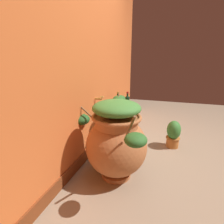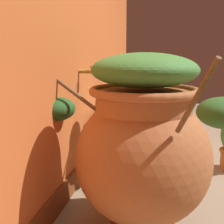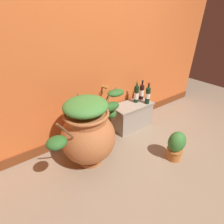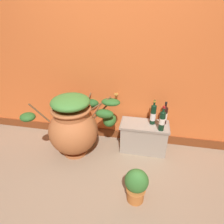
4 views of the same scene
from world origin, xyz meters
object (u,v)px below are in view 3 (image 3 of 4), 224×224
object	(u,v)px
wine_bottle_right	(136,94)
potted_shrub	(176,145)
terracotta_urn	(89,131)
wine_bottle_left	(148,95)
wine_bottle_middle	(142,91)

from	to	relation	value
wine_bottle_right	potted_shrub	size ratio (longest dim) A/B	0.85
terracotta_urn	wine_bottle_left	size ratio (longest dim) A/B	3.33
wine_bottle_left	wine_bottle_middle	distance (m)	0.17
wine_bottle_left	potted_shrub	distance (m)	0.85
potted_shrub	wine_bottle_right	bearing A→B (deg)	81.98
wine_bottle_left	wine_bottle_right	xyz separation A→B (m)	(-0.11, 0.13, -0.00)
terracotta_urn	potted_shrub	bearing A→B (deg)	-35.21
wine_bottle_left	wine_bottle_middle	size ratio (longest dim) A/B	1.06
terracotta_urn	wine_bottle_right	size ratio (longest dim) A/B	3.25
wine_bottle_left	wine_bottle_middle	xyz separation A→B (m)	(0.04, 0.17, -0.01)
wine_bottle_middle	potted_shrub	bearing A→B (deg)	-106.46
terracotta_urn	wine_bottle_right	bearing A→B (deg)	15.62
wine_bottle_left	wine_bottle_right	world-z (taller)	wine_bottle_right
wine_bottle_right	wine_bottle_left	bearing A→B (deg)	-50.83
potted_shrub	wine_bottle_middle	bearing A→B (deg)	73.54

